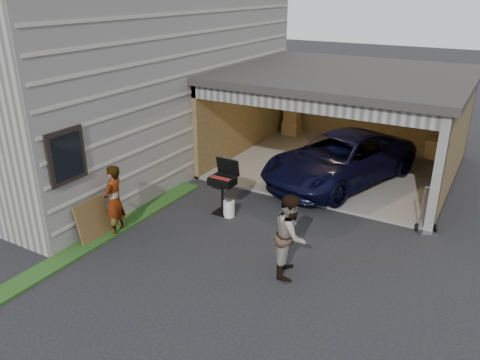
% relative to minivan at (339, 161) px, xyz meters
% --- Properties ---
extents(ground, '(80.00, 80.00, 0.00)m').
position_rel_minivan_xyz_m(ground, '(-1.20, -5.20, -0.67)').
color(ground, black).
rests_on(ground, ground).
extents(house, '(7.00, 11.00, 5.50)m').
position_rel_minivan_xyz_m(house, '(-7.20, -1.20, 2.08)').
color(house, '#474744').
rests_on(house, ground).
extents(groundcover_strip, '(0.50, 8.00, 0.06)m').
position_rel_minivan_xyz_m(groundcover_strip, '(-3.45, -6.20, -0.64)').
color(groundcover_strip, '#193814').
rests_on(groundcover_strip, ground).
extents(garage, '(6.80, 6.30, 2.90)m').
position_rel_minivan_xyz_m(garage, '(-0.44, 1.59, 1.20)').
color(garage, '#605E59').
rests_on(garage, ground).
extents(minivan, '(3.63, 5.26, 1.34)m').
position_rel_minivan_xyz_m(minivan, '(0.00, 0.00, 0.00)').
color(minivan, black).
rests_on(minivan, ground).
extents(woman, '(0.51, 0.66, 1.61)m').
position_rel_minivan_xyz_m(woman, '(-3.30, -5.24, 0.14)').
color(woman, silver).
rests_on(woman, ground).
extents(man, '(0.82, 0.94, 1.63)m').
position_rel_minivan_xyz_m(man, '(0.67, -4.72, 0.15)').
color(man, '#4D301E').
rests_on(man, ground).
extents(bbq_grill, '(0.60, 0.53, 1.33)m').
position_rel_minivan_xyz_m(bbq_grill, '(-1.80, -3.17, 0.12)').
color(bbq_grill, black).
rests_on(bbq_grill, ground).
extents(propane_tank, '(0.33, 0.33, 0.40)m').
position_rel_minivan_xyz_m(propane_tank, '(-1.58, -3.27, -0.47)').
color(propane_tank, white).
rests_on(propane_tank, ground).
extents(plywood_panel, '(0.23, 0.81, 0.90)m').
position_rel_minivan_xyz_m(plywood_panel, '(-3.54, -5.67, -0.22)').
color(plywood_panel, '#4F371B').
rests_on(plywood_panel, ground).
extents(hand_truck, '(0.51, 0.47, 1.11)m').
position_rel_minivan_xyz_m(hand_truck, '(2.67, -1.73, -0.46)').
color(hand_truck, slate).
rests_on(hand_truck, ground).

